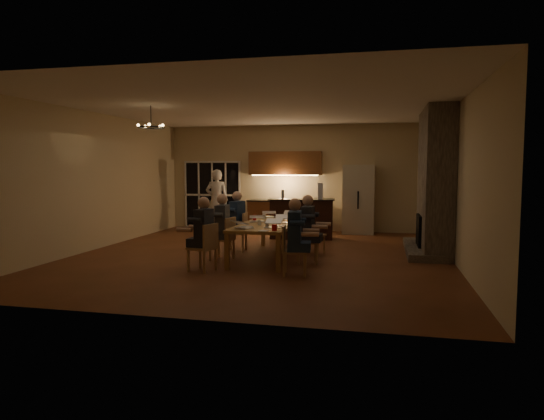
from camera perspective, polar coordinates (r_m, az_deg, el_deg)
The scene contains 44 objects.
floor at distance 10.60m, azimuth -1.34°, elevation -5.41°, with size 9.00×9.00×0.00m, color brown.
back_wall at distance 14.85m, azimuth 2.90°, elevation 3.78°, with size 8.00×0.04×3.20m, color #CCB290.
left_wall at distance 12.06m, azimuth -20.26°, elevation 3.19°, with size 0.04×9.00×3.20m, color #CCB290.
right_wall at distance 10.22m, azimuth 21.09°, elevation 2.90°, with size 0.04×9.00×3.20m, color #CCB290.
ceiling at distance 10.51m, azimuth -1.38°, elevation 12.13°, with size 8.00×9.00×0.04m, color white.
french_doors at distance 15.52m, azimuth -7.01°, elevation 1.77°, with size 1.86×0.08×2.10m, color black.
fireplace at distance 11.37m, azimuth 18.62°, elevation 3.15°, with size 0.58×2.50×3.20m, color #6B6054.
kitchenette at distance 14.61m, azimuth 1.52°, elevation 2.19°, with size 2.24×0.68×2.40m, color brown, non-canonical shape.
refrigerator at distance 14.30m, azimuth 10.16°, elevation 1.25°, with size 0.90×0.68×2.00m, color beige.
dining_table at distance 10.36m, azimuth -0.28°, elevation -3.55°, with size 1.10×2.95×0.75m, color #A17340.
bar_island at distance 13.12m, azimuth 3.50°, elevation -1.02°, with size 1.77×0.68×1.08m, color black.
chair_left_near at distance 9.07m, azimuth -8.24°, elevation -4.38°, with size 0.44×0.44×0.89m, color #A88254, non-canonical shape.
chair_left_mid at distance 10.15m, azimuth -5.92°, elevation -3.36°, with size 0.44×0.44×0.89m, color #A88254, non-canonical shape.
chair_left_far at distance 11.12m, azimuth -4.19°, elevation -2.61°, with size 0.44×0.44×0.89m, color #A88254, non-canonical shape.
chair_right_near at distance 8.66m, azimuth 2.72°, elevation -4.78°, with size 0.44×0.44×0.89m, color #A88254, non-canonical shape.
chair_right_mid at distance 9.75m, azimuth 4.15°, elevation -3.68°, with size 0.44×0.44×0.89m, color #A88254, non-canonical shape.
chair_right_far at distance 10.72m, azimuth 4.90°, elevation -2.90°, with size 0.44×0.44×0.89m, color #A88254, non-canonical shape.
person_left_near at distance 9.09m, azimuth -8.00°, elevation -2.80°, with size 0.60×0.60×1.38m, color #262A31, non-canonical shape.
person_right_near at distance 8.57m, azimuth 2.69°, elevation -3.23°, with size 0.60×0.60×1.38m, color navy, non-canonical shape.
person_left_mid at distance 10.06m, azimuth -5.86°, elevation -2.02°, with size 0.60×0.60×1.38m, color #373B41, non-canonical shape.
person_right_mid at distance 9.66m, azimuth 4.21°, elevation -2.30°, with size 0.60×0.60×1.38m, color #262A31, non-canonical shape.
person_left_far at distance 11.14m, azimuth -4.12°, elevation -1.33°, with size 0.60×0.60×1.38m, color navy, non-canonical shape.
standing_person at distance 14.81m, azimuth -6.50°, elevation 1.17°, with size 0.68×0.45×1.87m, color silver.
chandelier at distance 10.53m, azimuth -14.03°, elevation 9.40°, with size 0.55×0.55×0.03m, color black.
laptop_a at distance 9.33m, azimuth -3.34°, elevation -1.48°, with size 0.32×0.28×0.23m, color silver, non-canonical shape.
laptop_b at distance 9.40m, azimuth 0.09°, elevation -1.43°, with size 0.32×0.28×0.23m, color silver, non-canonical shape.
laptop_c at distance 10.47m, azimuth -1.78°, elevation -0.77°, with size 0.32×0.28×0.23m, color silver, non-canonical shape.
laptop_d at distance 10.25m, azimuth 1.32°, elevation -0.89°, with size 0.32×0.28×0.23m, color silver, non-canonical shape.
laptop_e at distance 11.43m, azimuth -0.32°, elevation -0.28°, with size 0.32×0.28×0.23m, color silver, non-canonical shape.
laptop_f at distance 11.21m, azimuth 2.15°, elevation -0.39°, with size 0.32×0.28×0.23m, color silver, non-canonical shape.
mug_front at distance 9.86m, azimuth -1.50°, elevation -1.50°, with size 0.07×0.07×0.10m, color silver.
mug_mid at distance 10.85m, azimuth 0.88°, elevation -0.90°, with size 0.08×0.08×0.10m, color silver.
mug_back at distance 11.12m, azimuth -0.94°, elevation -0.76°, with size 0.09×0.09×0.10m, color silver.
redcup_near at distance 8.98m, azimuth 0.28°, elevation -2.07°, with size 0.10×0.10×0.12m, color #B90C0C.
redcup_mid at distance 10.77m, azimuth -2.07°, elevation -0.89°, with size 0.08×0.08×0.12m, color #B90C0C.
redcup_far at distance 11.68m, azimuth 1.88°, elevation -0.43°, with size 0.09×0.09×0.12m, color #B90C0C.
can_silver at distance 9.61m, azimuth -0.60°, elevation -1.61°, with size 0.07×0.07×0.12m, color #B2B2B7.
can_cola at distance 11.65m, azimuth 0.35°, elevation -0.44°, with size 0.07×0.07×0.12m, color #3F0F0C.
plate_near at distance 9.69m, azimuth 0.73°, elevation -1.85°, with size 0.23×0.23×0.02m, color silver.
plate_left at distance 9.50m, azimuth -2.95°, elevation -1.99°, with size 0.25×0.25×0.02m, color silver.
plate_far at distance 10.93m, azimuth 2.46°, elevation -1.08°, with size 0.27×0.27×0.02m, color silver.
notepad at distance 8.92m, azimuth -0.98°, elevation -2.46°, with size 0.14×0.20×0.01m, color white.
bar_bottle at distance 13.05m, azimuth 1.27°, elevation 1.86°, with size 0.08×0.08×0.24m, color #99999E.
bar_blender at distance 12.99m, azimuth 5.68°, elevation 2.24°, with size 0.14×0.14×0.43m, color silver.
Camera 1 is at (2.54, -10.11, 1.91)m, focal length 32.00 mm.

